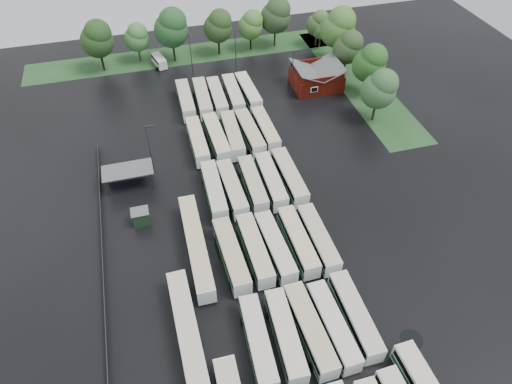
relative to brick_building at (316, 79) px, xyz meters
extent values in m
plane|color=black|center=(-24.00, -42.77, -1.87)|extent=(160.00, 160.00, 0.00)
cube|color=maroon|center=(0.00, 0.03, -0.17)|extent=(10.00, 8.00, 3.40)
cube|color=#4C4F51|center=(-2.50, 0.03, 2.43)|extent=(5.07, 8.60, 2.19)
cube|color=#4C4F51|center=(2.50, 0.03, 2.43)|extent=(5.07, 8.60, 2.19)
cube|color=maroon|center=(0.00, -3.97, 2.03)|extent=(9.00, 0.20, 1.20)
cube|color=silver|center=(-2.00, -4.02, 0.13)|extent=(1.60, 0.12, 1.20)
cylinder|color=#2D2D30|center=(-44.80, -22.77, -0.17)|extent=(0.16, 0.16, 3.40)
cylinder|color=#2D2D30|center=(-37.60, -22.77, -0.17)|extent=(0.16, 0.16, 3.40)
cylinder|color=#2D2D30|center=(-44.80, -19.57, -0.17)|extent=(0.16, 0.16, 3.40)
cylinder|color=#2D2D30|center=(-37.60, -19.57, -0.17)|extent=(0.16, 0.16, 3.40)
cube|color=#4C4F51|center=(-41.20, -21.17, 1.63)|extent=(8.20, 4.20, 0.15)
cube|color=navy|center=(-41.20, -19.27, -0.27)|extent=(7.60, 0.08, 2.60)
cube|color=black|center=(-40.20, -30.17, -0.62)|extent=(2.50, 2.00, 2.50)
cube|color=#4C4F51|center=(-40.20, -30.17, 0.69)|extent=(2.70, 2.20, 0.12)
cube|color=#1E431D|center=(-22.00, 22.03, -1.86)|extent=(80.00, 10.00, 0.01)
cube|color=#1E431D|center=(10.00, 0.03, -1.86)|extent=(10.00, 50.00, 0.01)
cube|color=#2D2D30|center=(-46.20, -34.77, -1.27)|extent=(0.10, 50.00, 1.20)
cube|color=silver|center=(-28.46, -54.97, -0.09)|extent=(2.99, 11.75, 2.67)
cube|color=black|center=(-28.46, -54.97, 0.44)|extent=(3.03, 11.29, 0.85)
cube|color=#16582D|center=(-28.46, -54.97, -0.68)|extent=(3.03, 11.52, 0.59)
cube|color=beige|center=(-28.46, -54.97, 1.29)|extent=(2.88, 11.40, 0.12)
cylinder|color=black|center=(-28.46, -58.70, -1.43)|extent=(2.48, 0.93, 0.93)
cylinder|color=black|center=(-28.46, -51.24, -1.43)|extent=(2.48, 0.93, 0.93)
cube|color=silver|center=(-25.02, -55.09, -0.07)|extent=(3.02, 11.91, 2.71)
cube|color=black|center=(-25.02, -55.09, 0.47)|extent=(3.06, 11.44, 0.87)
cube|color=#135329|center=(-25.02, -55.09, -0.67)|extent=(3.06, 11.68, 0.60)
cube|color=beige|center=(-25.02, -55.09, 1.33)|extent=(2.90, 11.55, 0.12)
cylinder|color=black|center=(-25.02, -58.87, -1.42)|extent=(2.51, 0.94, 0.94)
cylinder|color=black|center=(-25.02, -51.31, -1.42)|extent=(2.51, 0.94, 0.94)
cube|color=silver|center=(-21.90, -55.16, -0.02)|extent=(3.03, 12.26, 2.79)
cube|color=black|center=(-21.90, -55.16, 0.54)|extent=(3.07, 11.77, 0.89)
cube|color=#1E5431|center=(-21.90, -55.16, -0.63)|extent=(3.07, 12.02, 0.61)
cube|color=tan|center=(-21.90, -55.16, 1.43)|extent=(2.91, 11.89, 0.12)
cylinder|color=black|center=(-21.90, -59.05, -1.41)|extent=(2.58, 0.97, 0.97)
cylinder|color=black|center=(-21.90, -51.27, -1.41)|extent=(2.58, 0.97, 0.97)
cube|color=silver|center=(-18.97, -55.41, -0.09)|extent=(2.83, 11.78, 2.68)
cube|color=black|center=(-18.97, -55.41, 0.45)|extent=(2.87, 11.31, 0.86)
cube|color=#18502A|center=(-18.97, -55.41, -0.68)|extent=(2.87, 11.54, 0.59)
cube|color=beige|center=(-18.97, -55.41, 1.30)|extent=(2.72, 11.42, 0.12)
cylinder|color=black|center=(-18.97, -59.16, -1.43)|extent=(2.49, 0.94, 0.94)
cylinder|color=black|center=(-18.97, -51.67, -1.43)|extent=(2.49, 0.94, 0.94)
cube|color=silver|center=(-15.75, -54.84, -0.06)|extent=(2.53, 11.89, 2.72)
cube|color=black|center=(-15.75, -54.84, 0.49)|extent=(2.58, 11.42, 0.87)
cube|color=#1E5734|center=(-15.75, -54.84, -0.66)|extent=(2.57, 11.66, 0.60)
cube|color=#BCB4A5|center=(-15.75, -54.84, 1.35)|extent=(2.43, 11.54, 0.12)
cylinder|color=black|center=(-15.75, -58.64, -1.42)|extent=(2.53, 0.95, 0.95)
cylinder|color=black|center=(-15.75, -51.04, -1.42)|extent=(2.53, 0.95, 0.95)
cube|color=silver|center=(-28.57, -41.46, -0.01)|extent=(2.94, 12.26, 2.79)
cube|color=black|center=(-28.57, -41.46, 0.55)|extent=(2.99, 11.78, 0.89)
cube|color=#0E6028|center=(-28.57, -41.46, -0.63)|extent=(2.98, 12.02, 0.61)
cube|color=tan|center=(-28.57, -41.46, 1.43)|extent=(2.83, 11.89, 0.12)
cylinder|color=black|center=(-28.57, -45.36, -1.41)|extent=(2.59, 0.97, 0.97)
cylinder|color=black|center=(-28.57, -37.56, -1.41)|extent=(2.59, 0.97, 0.97)
cube|color=silver|center=(-25.11, -41.35, -0.05)|extent=(2.65, 11.96, 2.73)
cube|color=black|center=(-25.11, -41.35, 0.50)|extent=(2.70, 11.49, 0.87)
cube|color=#135E28|center=(-25.11, -41.35, -0.65)|extent=(2.70, 11.73, 0.60)
cube|color=#C2B18E|center=(-25.11, -41.35, 1.37)|extent=(2.55, 11.60, 0.12)
cylinder|color=black|center=(-25.11, -45.17, -1.42)|extent=(2.54, 0.95, 0.95)
cylinder|color=black|center=(-25.11, -37.53, -1.42)|extent=(2.54, 0.95, 0.95)
cube|color=silver|center=(-22.17, -41.66, -0.06)|extent=(2.99, 11.99, 2.72)
cube|color=black|center=(-22.17, -41.66, 0.49)|extent=(3.03, 11.51, 0.87)
cube|color=#1A6034|center=(-22.17, -41.66, -0.66)|extent=(3.03, 11.75, 0.60)
cube|color=beige|center=(-22.17, -41.66, 1.35)|extent=(2.88, 11.62, 0.12)
cylinder|color=black|center=(-22.17, -45.46, -1.42)|extent=(2.53, 0.95, 0.95)
cylinder|color=black|center=(-22.17, -37.85, -1.42)|extent=(2.53, 0.95, 0.95)
cube|color=silver|center=(-18.69, -41.55, -0.06)|extent=(2.61, 11.93, 2.73)
cube|color=black|center=(-18.69, -41.55, 0.49)|extent=(2.67, 11.46, 0.87)
cube|color=#0D6127|center=(-18.69, -41.55, -0.66)|extent=(2.66, 11.69, 0.60)
cube|color=#D1BA8A|center=(-18.69, -41.55, 1.36)|extent=(2.51, 11.57, 0.12)
cylinder|color=black|center=(-18.69, -45.35, -1.42)|extent=(2.53, 0.95, 0.95)
cylinder|color=black|center=(-18.69, -37.74, -1.42)|extent=(2.53, 0.95, 0.95)
cube|color=silver|center=(-15.71, -41.87, -0.07)|extent=(2.53, 11.80, 2.70)
cube|color=black|center=(-15.71, -41.87, 0.47)|extent=(2.58, 11.33, 0.86)
cube|color=#0E5F27|center=(-15.71, -41.87, -0.67)|extent=(2.58, 11.56, 0.59)
cube|color=#BAAB8D|center=(-15.71, -41.87, 1.33)|extent=(2.43, 11.44, 0.12)
cylinder|color=black|center=(-15.71, -45.64, -1.42)|extent=(2.50, 0.94, 0.94)
cylinder|color=black|center=(-15.71, -38.09, -1.42)|extent=(2.50, 0.94, 0.94)
cube|color=silver|center=(-28.26, -27.98, -0.04)|extent=(2.84, 12.10, 2.76)
cube|color=black|center=(-28.26, -27.98, 0.52)|extent=(2.88, 11.62, 0.88)
cube|color=#0F5E26|center=(-28.26, -27.98, -0.64)|extent=(2.88, 11.86, 0.61)
cube|color=#BFB6A2|center=(-28.26, -27.98, 1.39)|extent=(2.73, 11.73, 0.12)
cylinder|color=black|center=(-28.26, -31.83, -1.41)|extent=(2.56, 0.96, 0.96)
cylinder|color=black|center=(-28.26, -24.13, -1.41)|extent=(2.56, 0.96, 0.96)
cube|color=silver|center=(-25.34, -28.31, -0.06)|extent=(2.75, 11.92, 2.72)
cube|color=black|center=(-25.34, -28.31, 0.48)|extent=(2.80, 11.45, 0.87)
cube|color=#105F30|center=(-25.34, -28.31, -0.66)|extent=(2.79, 11.68, 0.60)
cube|color=#BBAD8B|center=(-25.34, -28.31, 1.35)|extent=(2.64, 11.56, 0.12)
cylinder|color=black|center=(-25.34, -32.10, -1.42)|extent=(2.52, 0.95, 0.95)
cylinder|color=black|center=(-25.34, -24.51, -1.42)|extent=(2.52, 0.95, 0.95)
cube|color=silver|center=(-21.82, -28.09, -0.09)|extent=(2.60, 11.70, 2.67)
cube|color=black|center=(-21.82, -28.09, 0.44)|extent=(2.65, 11.24, 0.86)
cube|color=#135126|center=(-21.82, -28.09, -0.68)|extent=(2.65, 11.47, 0.59)
cube|color=tan|center=(-21.82, -28.09, 1.29)|extent=(2.50, 11.35, 0.12)
cylinder|color=black|center=(-21.82, -31.83, -1.43)|extent=(2.48, 0.93, 0.93)
cylinder|color=black|center=(-21.82, -24.36, -1.43)|extent=(2.48, 0.93, 0.93)
cube|color=silver|center=(-18.75, -28.23, -0.05)|extent=(2.66, 12.00, 2.74)
cube|color=black|center=(-18.75, -28.23, 0.50)|extent=(2.71, 11.52, 0.88)
cube|color=#115B2B|center=(-18.75, -28.23, -0.65)|extent=(2.70, 11.76, 0.60)
cube|color=beige|center=(-18.75, -28.23, 1.37)|extent=(2.55, 11.64, 0.12)
cylinder|color=black|center=(-18.75, -32.06, -1.42)|extent=(2.54, 0.96, 0.96)
cylinder|color=black|center=(-18.75, -24.40, -1.42)|extent=(2.54, 0.96, 0.96)
cube|color=silver|center=(-15.53, -28.16, 0.00)|extent=(2.68, 12.31, 2.82)
cube|color=black|center=(-15.53, -28.16, 0.57)|extent=(2.74, 11.82, 0.90)
cube|color=#0D5B2C|center=(-15.53, -28.16, -0.62)|extent=(2.73, 12.07, 0.62)
cube|color=#C1AD8F|center=(-15.53, -28.16, 1.46)|extent=(2.58, 11.94, 0.12)
cylinder|color=black|center=(-15.53, -32.09, -1.41)|extent=(2.61, 0.98, 0.98)
cylinder|color=black|center=(-15.53, -24.23, -1.41)|extent=(2.61, 0.98, 0.98)
cube|color=silver|center=(-28.52, -14.54, -0.04)|extent=(2.56, 12.04, 2.76)
cube|color=black|center=(-28.52, -14.54, 0.52)|extent=(2.62, 11.56, 0.88)
cube|color=#205C37|center=(-28.52, -14.54, -0.64)|extent=(2.61, 11.80, 0.61)
cube|color=beige|center=(-28.52, -14.54, 1.39)|extent=(2.46, 11.68, 0.12)
cylinder|color=black|center=(-28.52, -18.39, -1.41)|extent=(2.56, 0.96, 0.96)
cylinder|color=black|center=(-28.52, -10.69, -1.41)|extent=(2.56, 0.96, 0.96)
cube|color=silver|center=(-25.01, -14.49, 0.01)|extent=(2.92, 12.40, 2.83)
cube|color=black|center=(-25.01, -14.49, 0.58)|extent=(2.96, 11.91, 0.90)
cube|color=#115F2C|center=(-25.01, -14.49, -0.61)|extent=(2.96, 12.16, 0.62)
cube|color=beige|center=(-25.01, -14.49, 1.47)|extent=(2.80, 12.03, 0.12)
cylinder|color=black|center=(-25.01, -18.44, -1.40)|extent=(2.62, 0.99, 0.99)
cylinder|color=black|center=(-25.01, -10.54, -1.40)|extent=(2.62, 0.99, 0.99)
cube|color=silver|center=(-21.97, -14.46, -0.03)|extent=(3.03, 12.15, 2.76)
cube|color=black|center=(-21.97, -14.46, 0.52)|extent=(3.07, 11.67, 0.88)
cube|color=#164F2C|center=(-21.97, -14.46, -0.64)|extent=(3.07, 11.91, 0.61)
cube|color=#BAAA8D|center=(-21.97, -14.46, 1.40)|extent=(2.91, 11.79, 0.12)
cylinder|color=black|center=(-21.97, -18.32, -1.41)|extent=(2.56, 0.96, 0.96)
cylinder|color=black|center=(-21.97, -10.60, -1.41)|extent=(2.56, 0.96, 0.96)
cube|color=silver|center=(-18.73, -14.62, -0.02)|extent=(2.98, 12.22, 2.78)
cube|color=black|center=(-18.73, -14.62, 0.54)|extent=(3.02, 11.73, 0.89)
cube|color=#165027|center=(-18.73, -14.62, -0.63)|extent=(3.02, 11.98, 0.61)
cube|color=tan|center=(-18.73, -14.62, 1.42)|extent=(2.86, 11.85, 0.12)
cylinder|color=black|center=(-18.73, -18.51, -1.41)|extent=(2.58, 0.97, 0.97)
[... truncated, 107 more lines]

